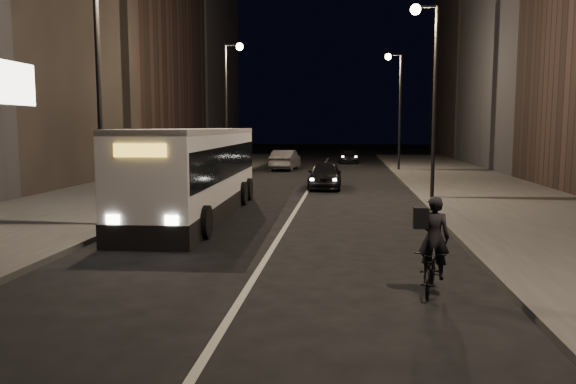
% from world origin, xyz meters
% --- Properties ---
extents(ground, '(180.00, 180.00, 0.00)m').
position_xyz_m(ground, '(0.00, 0.00, 0.00)').
color(ground, black).
rests_on(ground, ground).
extents(sidewalk_right, '(7.00, 70.00, 0.16)m').
position_xyz_m(sidewalk_right, '(8.50, 14.00, 0.08)').
color(sidewalk_right, '#343431').
rests_on(sidewalk_right, ground).
extents(sidewalk_left, '(7.00, 70.00, 0.16)m').
position_xyz_m(sidewalk_left, '(-8.50, 14.00, 0.08)').
color(sidewalk_left, '#343431').
rests_on(sidewalk_left, ground).
extents(building_row_right, '(8.00, 61.00, 21.00)m').
position_xyz_m(building_row_right, '(16.00, 27.50, 10.50)').
color(building_row_right, black).
rests_on(building_row_right, ground).
extents(building_row_left, '(8.00, 61.00, 22.00)m').
position_xyz_m(building_row_left, '(-16.00, 28.50, 11.00)').
color(building_row_left, black).
rests_on(building_row_left, ground).
extents(streetlight_right_mid, '(1.20, 0.44, 8.12)m').
position_xyz_m(streetlight_right_mid, '(5.33, 12.00, 5.36)').
color(streetlight_right_mid, black).
rests_on(streetlight_right_mid, sidewalk_right).
extents(streetlight_right_far, '(1.20, 0.44, 8.12)m').
position_xyz_m(streetlight_right_far, '(5.33, 28.00, 5.36)').
color(streetlight_right_far, black).
rests_on(streetlight_right_far, sidewalk_right).
extents(streetlight_left_near, '(1.20, 0.44, 8.12)m').
position_xyz_m(streetlight_left_near, '(-5.33, 4.00, 5.36)').
color(streetlight_left_near, black).
rests_on(streetlight_left_near, sidewalk_left).
extents(streetlight_left_far, '(1.20, 0.44, 8.12)m').
position_xyz_m(streetlight_left_far, '(-5.33, 22.00, 5.36)').
color(streetlight_left_far, black).
rests_on(streetlight_left_far, sidewalk_left).
extents(city_bus, '(2.98, 11.64, 3.11)m').
position_xyz_m(city_bus, '(-3.43, 6.87, 1.70)').
color(city_bus, white).
rests_on(city_bus, ground).
extents(cyclist_on_bicycle, '(0.92, 1.74, 1.90)m').
position_xyz_m(cyclist_on_bicycle, '(3.58, -1.83, 0.63)').
color(cyclist_on_bicycle, black).
rests_on(cyclist_on_bicycle, ground).
extents(car_near, '(1.67, 4.14, 1.41)m').
position_xyz_m(car_near, '(0.80, 16.37, 0.71)').
color(car_near, black).
rests_on(car_near, ground).
extents(car_mid, '(1.93, 4.59, 1.47)m').
position_xyz_m(car_mid, '(-2.61, 28.59, 0.74)').
color(car_mid, '#3E3E41').
rests_on(car_mid, ground).
extents(car_far, '(1.67, 3.96, 1.14)m').
position_xyz_m(car_far, '(2.11, 37.28, 0.57)').
color(car_far, black).
rests_on(car_far, ground).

